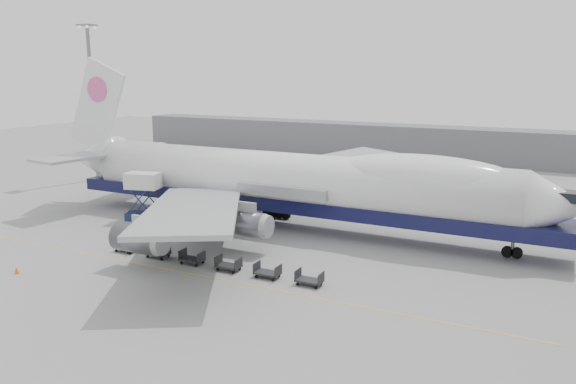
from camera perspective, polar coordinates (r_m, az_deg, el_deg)
The scene contains 13 objects.
ground at distance 56.83m, azimuth -5.54°, elevation -6.51°, with size 260.00×260.00×0.00m, color gray.
apron_line at distance 52.15m, azimuth -9.06°, elevation -8.36°, with size 60.00×0.15×0.01m, color gold.
hangar at distance 122.71m, azimuth 7.90°, elevation 5.28°, with size 110.00×8.00×7.00m, color slate.
floodlight_mast at distance 99.24m, azimuth -19.29°, elevation 9.32°, with size 2.40×2.40×25.43m.
airliner at distance 65.23m, azimuth 0.42°, elevation 1.13°, with size 67.00×55.30×19.98m.
catering_truck at distance 71.23m, azimuth -14.46°, elevation -0.12°, with size 4.80×3.79×5.97m.
traffic_cone at distance 57.50m, azimuth -25.87°, elevation -7.18°, with size 0.44×0.44×0.64m.
dolly_0 at distance 60.09m, azimuth -16.13°, elevation -5.37°, with size 2.30×1.35×1.30m.
dolly_1 at distance 57.47m, azimuth -13.07°, elevation -6.00°, with size 2.30×1.35×1.30m.
dolly_2 at distance 55.04m, azimuth -9.72°, elevation -6.68°, with size 2.30×1.35×1.30m.
dolly_3 at distance 52.81m, azimuth -6.07°, elevation -7.39°, with size 2.30×1.35×1.30m.
dolly_4 at distance 50.83m, azimuth -2.10°, elevation -8.13°, with size 2.30×1.35×1.30m.
dolly_5 at distance 49.11m, azimuth 2.19°, elevation -8.88°, with size 2.30×1.35×1.30m.
Camera 1 is at (28.74, -45.49, 18.27)m, focal length 35.00 mm.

